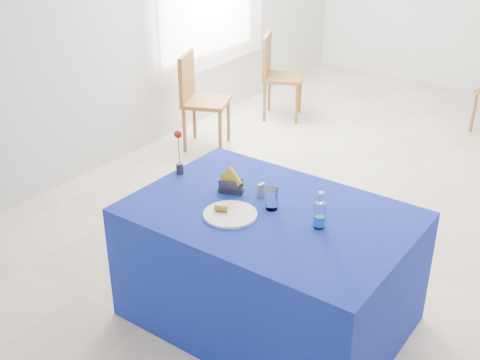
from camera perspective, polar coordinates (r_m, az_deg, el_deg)
name	(u,v)px	position (r m, az deg, el deg)	size (l,w,h in m)	color
floor	(382,204)	(5.23, 13.29, -2.22)	(7.00, 7.00, 0.00)	beige
plate	(230,214)	(3.40, -0.94, -3.27)	(0.31, 0.31, 0.01)	white
drinking_glass	(272,199)	(3.44, 3.03, -1.81)	(0.07, 0.07, 0.13)	white
salt_shaker	(262,189)	(3.59, 2.13, -0.89)	(0.03, 0.03, 0.09)	slate
pepper_shaker	(260,191)	(3.58, 1.89, -1.04)	(0.03, 0.03, 0.09)	slate
blue_table	(269,266)	(3.65, 2.76, -8.13)	(1.60, 1.10, 0.76)	#0F1791
water_bottle	(320,216)	(3.29, 7.56, -3.37)	(0.07, 0.07, 0.21)	silver
napkin_holder	(231,185)	(3.63, -0.87, -0.50)	(0.16, 0.11, 0.17)	#333338
rose_vase	(179,153)	(3.84, -5.81, 2.61)	(0.05, 0.05, 0.30)	#25262A
chair_win_a	(198,94)	(6.04, -4.05, 8.13)	(0.56, 0.56, 0.96)	#955F2B
chair_win_b	(276,70)	(6.85, 3.41, 10.35)	(0.56, 0.56, 0.95)	#955F2B
banana_pieces	(221,208)	(3.41, -1.77, -2.70)	(0.08, 0.06, 0.04)	yellow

